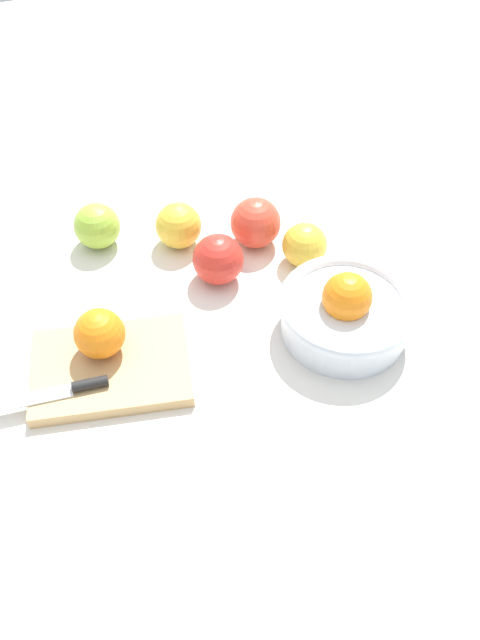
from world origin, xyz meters
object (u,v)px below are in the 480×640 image
bowl (346,312)px  knife (64,390)px  apple_front_left (218,259)px  apple_front_left_2 (305,245)px  apple_front_left_3 (255,223)px  orange_on_board (100,334)px  cutting_board (111,368)px  apple_front_center (179,225)px  apple_front_right (97,226)px

bowl → knife: size_ratio=1.19×
knife → apple_front_left: apple_front_left is taller
knife → apple_front_left_2: apple_front_left_2 is taller
apple_front_left → apple_front_left_3: (-0.08, -0.06, 0.00)m
orange_on_board → apple_front_left_3: bearing=-152.0°
bowl → apple_front_left_2: bowl is taller
cutting_board → orange_on_board: orange_on_board is taller
cutting_board → apple_front_left_2: 0.34m
bowl → apple_front_center: bearing=-58.3°
cutting_board → apple_front_right: 0.26m
apple_front_right → apple_front_left: bearing=136.8°
apple_front_left_2 → apple_front_center: bearing=-33.6°
cutting_board → orange_on_board: bearing=-84.6°
bowl → orange_on_board: 0.33m
bowl → knife: bearing=-2.8°
apple_front_right → orange_on_board: bearing=79.0°
orange_on_board → apple_front_left: size_ratio=0.88×
apple_front_left → apple_front_center: bearing=-72.2°
apple_front_right → cutting_board: bearing=80.6°
cutting_board → knife: knife is taller
apple_front_left → apple_front_right: bearing=-43.2°
apple_front_left → knife: bearing=28.9°
apple_front_center → apple_front_left_2: (-0.16, 0.11, -0.00)m
knife → apple_front_left: size_ratio=2.06×
orange_on_board → apple_front_right: size_ratio=0.93×
apple_front_right → apple_front_center: bearing=159.5°
apple_front_center → cutting_board: bearing=52.8°
apple_front_center → apple_front_left: (-0.03, 0.10, 0.00)m
knife → apple_front_left: (-0.26, -0.14, 0.01)m
orange_on_board → knife: orange_on_board is taller
cutting_board → apple_front_right: size_ratio=2.86×
apple_front_center → apple_front_left_3: size_ratio=0.91×
knife → apple_front_right: size_ratio=2.17×
bowl → knife: (0.38, -0.02, -0.02)m
apple_front_left → apple_front_left_2: apple_front_left is taller
bowl → cutting_board: (0.32, -0.04, -0.03)m
bowl → cutting_board: size_ratio=0.91×
apple_front_left → apple_front_left_2: (-0.13, 0.01, -0.00)m
apple_front_left_2 → apple_front_left_3: bearing=-52.8°
knife → apple_front_left_3: 0.39m
orange_on_board → apple_front_center: 0.25m
bowl → knife: 0.38m
bowl → apple_front_left: bearing=-51.6°
bowl → apple_front_left: (0.13, -0.16, -0.00)m
bowl → apple_front_right: 0.41m
bowl → apple_front_right: (0.28, -0.30, -0.00)m
cutting_board → apple_front_center: apple_front_center is taller
orange_on_board → apple_front_left_2: bearing=-166.7°
apple_front_left_2 → apple_front_left_3: (0.05, -0.07, 0.01)m
cutting_board → apple_front_left_3: size_ratio=2.60×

